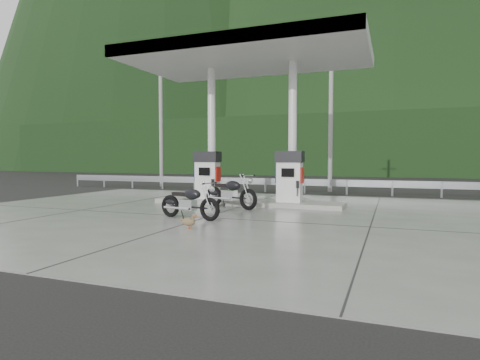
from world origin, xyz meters
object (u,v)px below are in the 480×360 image
(motorcycle_right, at_px, (230,193))
(duck, at_px, (188,222))
(gas_pump_left, at_px, (207,175))
(gas_pump_right, at_px, (290,177))
(motorcycle_left, at_px, (189,203))

(motorcycle_right, height_order, duck, motorcycle_right)
(gas_pump_left, xyz_separation_m, gas_pump_right, (3.20, 0.00, 0.00))
(gas_pump_right, bearing_deg, motorcycle_left, -116.24)
(motorcycle_right, bearing_deg, gas_pump_right, 53.96)
(gas_pump_right, xyz_separation_m, motorcycle_left, (-1.91, -3.88, -0.60))
(gas_pump_right, height_order, motorcycle_left, gas_pump_right)
(gas_pump_right, height_order, duck, gas_pump_right)
(gas_pump_left, xyz_separation_m, motorcycle_right, (1.44, -1.20, -0.55))
(motorcycle_left, relative_size, motorcycle_right, 0.90)
(motorcycle_right, bearing_deg, duck, -62.26)
(gas_pump_left, distance_m, motorcycle_right, 1.95)
(gas_pump_left, distance_m, duck, 5.76)
(duck, bearing_deg, motorcycle_right, 106.64)
(motorcycle_left, xyz_separation_m, duck, (0.74, -1.44, -0.29))
(motorcycle_left, bearing_deg, duck, -51.29)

